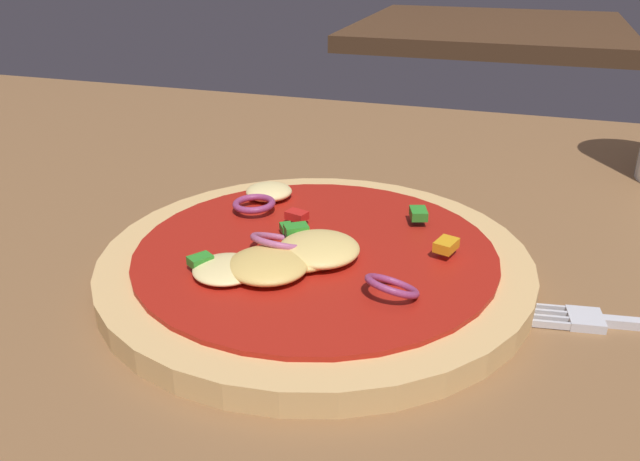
% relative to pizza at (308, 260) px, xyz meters
% --- Properties ---
extents(dining_table, '(1.46, 0.92, 0.03)m').
position_rel_pizza_xyz_m(dining_table, '(0.00, -0.03, -0.03)').
color(dining_table, brown).
rests_on(dining_table, ground).
extents(pizza, '(0.26, 0.26, 0.03)m').
position_rel_pizza_xyz_m(pizza, '(0.00, 0.00, 0.00)').
color(pizza, tan).
rests_on(pizza, dining_table).
extents(background_table, '(0.60, 0.63, 0.03)m').
position_rel_pizza_xyz_m(background_table, '(0.02, 1.27, -0.03)').
color(background_table, '#4C301C').
rests_on(background_table, ground).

